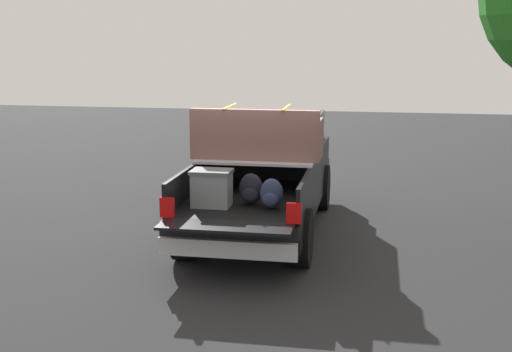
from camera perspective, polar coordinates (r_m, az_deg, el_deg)
ground_plane at (r=12.00m, az=0.51°, el=-4.59°), size 40.00×40.00×0.00m
pickup_truck at (r=12.14m, az=0.81°, el=0.39°), size 6.05×2.09×2.23m
trash_can at (r=15.28m, az=-1.18°, el=0.82°), size 0.60×0.60×0.98m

